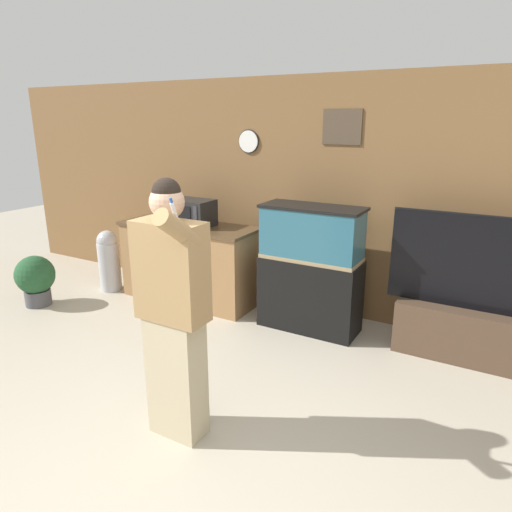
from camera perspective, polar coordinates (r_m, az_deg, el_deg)
name	(u,v)px	position (r m, az deg, el deg)	size (l,w,h in m)	color
ground_plane	(163,481)	(3.19, -11.53, -25.84)	(18.00, 18.00, 0.00)	#B2A893
wall_back_paneled	(339,200)	(5.05, 10.36, 6.87)	(10.00, 0.08, 2.60)	brown
counter_island	(189,263)	(5.59, -8.32, -0.81)	(1.71, 0.63, 0.95)	olive
microwave	(191,213)	(5.39, -8.07, 5.39)	(0.51, 0.35, 0.31)	black
knife_block	(163,210)	(5.73, -11.55, 5.61)	(0.14, 0.08, 0.33)	brown
aquarium_on_stand	(311,269)	(4.74, 6.84, -1.62)	(1.04, 0.44, 1.32)	black
tv_on_stand	(469,318)	(4.62, 25.12, -7.09)	(1.52, 0.40, 1.36)	#4C3828
person_standing	(172,310)	(3.07, -10.51, -6.60)	(0.57, 0.43, 1.81)	#BCAD89
potted_plant	(35,278)	(6.01, -25.86, -2.51)	(0.45, 0.45, 0.61)	#4C4C51
trash_bin	(109,260)	(6.17, -17.92, -0.44)	(0.27, 0.27, 0.79)	#B7B7BC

